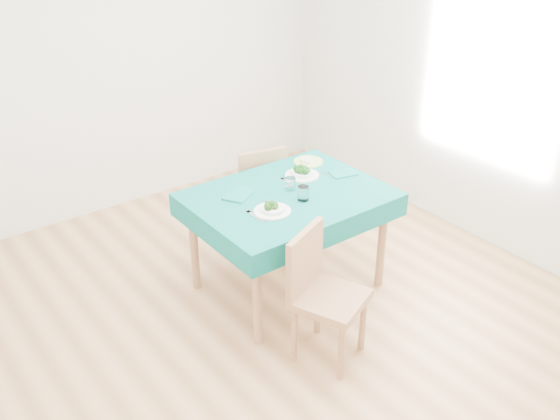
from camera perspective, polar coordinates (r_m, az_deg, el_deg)
room_shell at (r=3.64m, az=-0.00°, el=6.91°), size 4.02×4.52×2.73m
table at (r=4.44m, az=0.76°, el=-2.89°), size 1.30×0.99×0.76m
chair_near at (r=3.76m, az=4.65°, el=-7.26°), size 0.53×0.55×0.99m
chair_far at (r=5.01m, az=-2.30°, el=2.33°), size 0.47×0.50×0.97m
bowl_near at (r=4.00m, az=-0.71°, el=0.28°), size 0.24×0.24×0.07m
bowl_far at (r=4.50m, az=2.03°, el=3.55°), size 0.25×0.25×0.08m
fork_near at (r=3.97m, az=-2.22°, el=-0.60°), size 0.03×0.19×0.00m
knife_near at (r=4.08m, az=-0.82°, el=0.29°), size 0.09×0.20×0.00m
fork_far at (r=4.41m, az=0.71°, el=2.55°), size 0.04×0.17×0.00m
knife_far at (r=4.53m, az=4.46°, el=3.15°), size 0.07×0.18×0.00m
napkin_near at (r=4.24m, az=-3.77°, el=1.43°), size 0.27×0.24×0.01m
napkin_far at (r=4.56m, az=5.81°, el=3.36°), size 0.21×0.17×0.01m
tumbler_center at (r=4.29m, az=0.97°, el=2.39°), size 0.07×0.07×0.09m
tumbler_side at (r=4.15m, az=2.14°, el=1.53°), size 0.08×0.08×0.10m
side_plate at (r=4.73m, az=2.61°, el=4.43°), size 0.22×0.22×0.01m
bread_slice at (r=4.73m, az=2.62°, el=4.57°), size 0.12×0.12×0.01m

